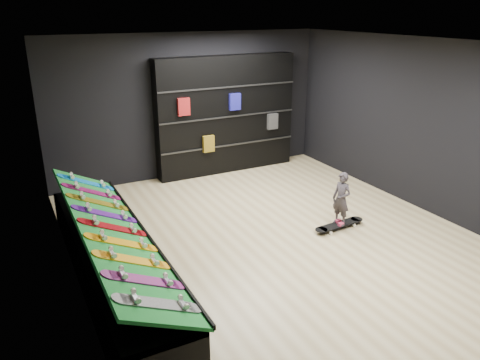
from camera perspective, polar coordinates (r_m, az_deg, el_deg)
name	(u,v)px	position (r m, az deg, el deg)	size (l,w,h in m)	color
floor	(273,237)	(7.57, 4.09, -6.97)	(6.00, 7.00, 0.01)	#C9B787
ceiling	(279,43)	(6.74, 4.75, 16.30)	(6.00, 7.00, 0.01)	white
wall_back	(189,106)	(10.07, -6.19, 8.97)	(6.00, 0.02, 3.00)	black
wall_left	(65,179)	(6.07, -20.54, 0.06)	(0.02, 7.00, 3.00)	black
wall_right	(421,125)	(8.92, 21.17, 6.23)	(0.02, 7.00, 3.00)	black
display_rack	(112,261)	(6.63, -15.32, -9.49)	(0.90, 4.50, 0.50)	black
turf_ramp	(113,229)	(6.43, -15.27, -5.83)	(1.00, 4.50, 0.04)	#106621
back_shelving	(226,115)	(10.26, -1.71, 7.93)	(3.15, 0.37, 2.52)	black
floor_skateboard	(339,226)	(7.98, 12.00, -5.55)	(0.98, 0.22, 0.09)	black
child	(341,209)	(7.85, 12.17, -3.46)	(0.20, 0.14, 0.54)	black
display_board_0	(159,304)	(4.81, -9.90, -14.61)	(0.98, 0.22, 0.09)	black
display_board_1	(145,280)	(5.19, -11.55, -11.85)	(0.98, 0.22, 0.09)	#2626BF
display_board_2	(133,260)	(5.59, -12.95, -9.46)	(0.98, 0.22, 0.09)	orange
display_board_3	(122,242)	(6.00, -14.15, -7.39)	(0.98, 0.22, 0.09)	yellow
display_board_4	(113,227)	(6.42, -15.18, -5.59)	(0.98, 0.22, 0.09)	red
display_board_5	(105,214)	(6.85, -16.08, -4.01)	(0.98, 0.22, 0.09)	purple
display_board_6	(98,202)	(7.28, -16.87, -2.61)	(0.98, 0.22, 0.09)	yellow
display_board_7	(92,192)	(7.71, -17.57, -1.37)	(0.98, 0.22, 0.09)	#E5198C
display_board_8	(87,182)	(8.16, -18.19, -0.26)	(0.98, 0.22, 0.09)	blue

